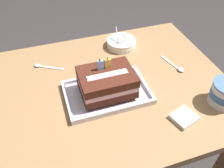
% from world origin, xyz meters
% --- Properties ---
extents(ground_plane, '(8.00, 8.00, 0.00)m').
position_xyz_m(ground_plane, '(0.00, 0.00, 0.00)').
color(ground_plane, '#383333').
extents(dining_table, '(0.95, 0.80, 0.69)m').
position_xyz_m(dining_table, '(0.00, 0.00, 0.58)').
color(dining_table, '#9E754C').
rests_on(dining_table, ground_plane).
extents(foil_tray, '(0.33, 0.22, 0.02)m').
position_xyz_m(foil_tray, '(-0.06, -0.04, 0.70)').
color(foil_tray, silver).
rests_on(foil_tray, dining_table).
extents(birthday_cake, '(0.21, 0.16, 0.14)m').
position_xyz_m(birthday_cake, '(-0.06, -0.04, 0.76)').
color(birthday_cake, '#4C2115').
rests_on(birthday_cake, foil_tray).
extents(bowl_stack, '(0.15, 0.15, 0.10)m').
position_xyz_m(bowl_stack, '(0.12, 0.26, 0.71)').
color(bowl_stack, white).
rests_on(bowl_stack, dining_table).
extents(serving_spoon_near_tray, '(0.05, 0.15, 0.01)m').
position_xyz_m(serving_spoon_near_tray, '(0.30, 0.01, 0.69)').
color(serving_spoon_near_tray, silver).
rests_on(serving_spoon_near_tray, dining_table).
extents(serving_spoon_by_bowls, '(0.13, 0.08, 0.01)m').
position_xyz_m(serving_spoon_by_bowls, '(-0.29, 0.22, 0.69)').
color(serving_spoon_by_bowls, silver).
rests_on(serving_spoon_by_bowls, dining_table).
extents(napkin_pile, '(0.10, 0.10, 0.02)m').
position_xyz_m(napkin_pile, '(0.17, -0.25, 0.70)').
color(napkin_pile, white).
rests_on(napkin_pile, dining_table).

